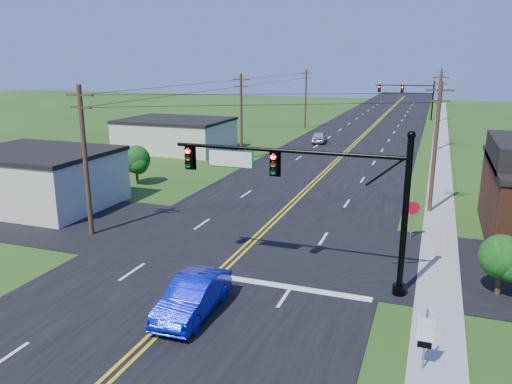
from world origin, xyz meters
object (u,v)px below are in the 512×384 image
at_px(signal_mast_far, 407,94).
at_px(blue_car, 193,297).
at_px(route_sign, 425,336).
at_px(signal_mast_main, 306,185).
at_px(stop_sign, 412,212).

height_order(signal_mast_far, blue_car, signal_mast_far).
bearing_deg(signal_mast_far, blue_car, -92.69).
relative_size(signal_mast_far, route_sign, 4.75).
relative_size(signal_mast_main, blue_car, 2.37).
bearing_deg(signal_mast_main, signal_mast_far, 89.92).
distance_m(signal_mast_far, blue_car, 76.96).
height_order(blue_car, route_sign, route_sign).
height_order(signal_mast_far, stop_sign, signal_mast_far).
relative_size(blue_car, route_sign, 2.06).
height_order(signal_mast_far, route_sign, signal_mast_far).
xyz_separation_m(signal_mast_far, stop_sign, (4.43, -64.17, -2.86)).
relative_size(blue_car, stop_sign, 2.04).
relative_size(signal_mast_far, stop_sign, 4.68).
bearing_deg(signal_mast_far, route_sign, -85.90).
xyz_separation_m(blue_car, route_sign, (9.17, -0.85, 0.56)).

